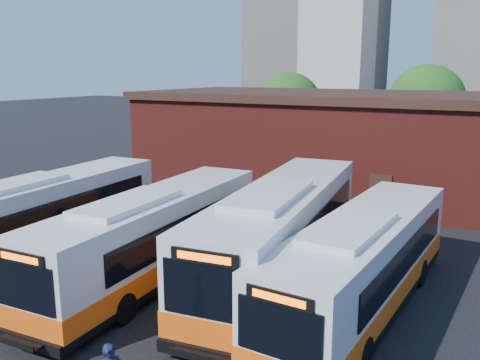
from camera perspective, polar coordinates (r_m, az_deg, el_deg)
The scene contains 8 objects.
ground at distance 17.45m, azimuth -6.18°, elevation -14.39°, with size 220.00×220.00×0.00m, color black.
bus_west at distance 23.69m, azimuth -20.88°, elevation -3.89°, with size 3.27×12.69×3.42m.
bus_midwest at distance 19.54m, azimuth -9.60°, elevation -6.57°, with size 3.19×12.72×3.44m.
bus_mideast at distance 19.28m, azimuth 4.76°, elevation -6.22°, with size 4.36×14.04×3.77m.
bus_east at distance 17.18m, azimuth 13.64°, elevation -9.54°, with size 3.26×12.47×3.36m.
depot_building at distance 34.28m, azimuth 13.07°, elevation 4.28°, with size 28.60×12.60×6.40m.
tree_west at distance 48.73m, azimuth 5.56°, elevation 8.44°, with size 6.00×6.00×7.65m.
tree_mid at distance 47.36m, azimuth 20.18°, elevation 8.18°, with size 6.56×6.56×8.36m.
Camera 1 is at (9.00, -12.76, 7.79)m, focal length 38.00 mm.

